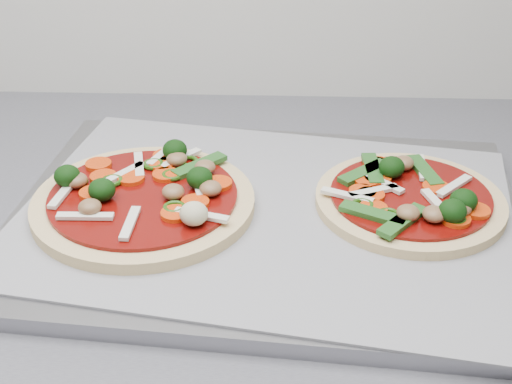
{
  "coord_description": "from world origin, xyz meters",
  "views": [
    {
      "loc": [
        -0.51,
        0.76,
        1.26
      ],
      "look_at": [
        -0.53,
        1.31,
        0.93
      ],
      "focal_mm": 50.0,
      "sensor_mm": 36.0,
      "label": 1
    }
  ],
  "objects": [
    {
      "name": "baking_tray",
      "position": [
        -0.52,
        1.3,
        0.91
      ],
      "size": [
        0.48,
        0.37,
        0.01
      ],
      "primitive_type": "cube",
      "rotation": [
        0.0,
        0.0,
        -0.09
      ],
      "color": "gray",
      "rests_on": "countertop"
    },
    {
      "name": "parchment",
      "position": [
        -0.52,
        1.3,
        0.92
      ],
      "size": [
        0.48,
        0.38,
        0.0
      ],
      "primitive_type": "cube",
      "rotation": [
        0.0,
        0.0,
        -0.17
      ],
      "color": "gray",
      "rests_on": "baking_tray"
    },
    {
      "name": "pizza_left",
      "position": [
        -0.63,
        1.3,
        0.93
      ],
      "size": [
        0.24,
        0.24,
        0.03
      ],
      "rotation": [
        0.0,
        0.0,
        0.23
      ],
      "color": "#EEC88B",
      "rests_on": "parchment"
    },
    {
      "name": "pizza_right",
      "position": [
        -0.39,
        1.31,
        0.93
      ],
      "size": [
        0.23,
        0.23,
        0.03
      ],
      "rotation": [
        0.0,
        0.0,
        -0.43
      ],
      "color": "#EEC88B",
      "rests_on": "parchment"
    }
  ]
}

